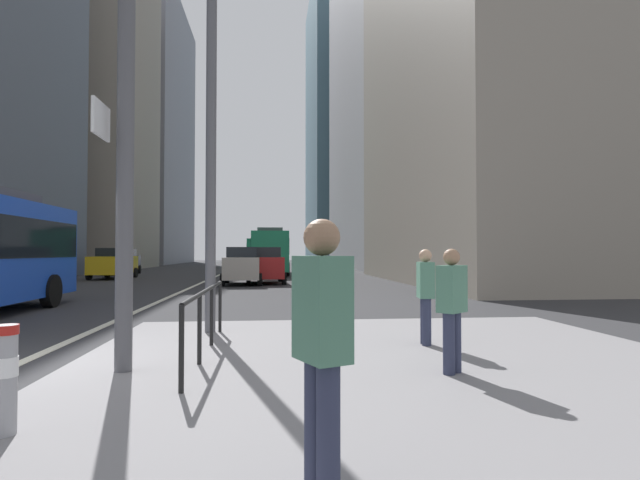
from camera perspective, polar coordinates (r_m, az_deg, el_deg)
ground_plane at (r=27.56m, az=-13.56°, el=-4.86°), size 160.00×160.00×0.00m
median_island at (r=6.68m, az=9.90°, el=-15.28°), size 9.00×10.00×0.15m
lane_centre_line at (r=37.48m, az=-11.46°, el=-3.94°), size 0.20×80.00×0.01m
office_tower_left_mid at (r=57.97m, az=-26.18°, el=13.76°), size 13.35×16.11×33.40m
office_tower_left_far at (r=81.94m, az=-19.88°, el=11.38°), size 12.52×25.46×39.40m
office_tower_right_mid at (r=59.22m, az=7.83°, el=16.23°), size 10.41×25.95×39.22m
office_tower_right_far at (r=90.01m, az=3.04°, el=12.85°), size 12.68×25.04×47.68m
city_bus_red_receding at (r=38.14m, az=-5.77°, el=-1.17°), size 2.75×10.86×3.40m
city_bus_red_distant at (r=57.59m, az=-6.76°, el=-1.24°), size 2.88×11.68×3.40m
car_oncoming_mid at (r=34.24m, az=-22.55°, el=-2.45°), size 2.17×4.51×1.94m
car_receding_near at (r=26.27m, az=-8.84°, el=-2.90°), size 2.06×4.13×1.94m
car_receding_far at (r=27.19m, az=-6.28°, el=-2.85°), size 2.21×4.41×1.94m
car_oncoming_far at (r=40.45m, az=-21.70°, el=-2.28°), size 2.17×4.54×1.94m
street_lamp_post at (r=10.45m, az=-12.31°, el=18.79°), size 5.50×0.32×8.00m
bollard_left at (r=5.07m, az=-32.32°, el=-12.81°), size 0.20×0.20×0.92m
pedestrian_railing at (r=7.76m, az=-12.90°, el=-7.34°), size 0.06×4.22×0.98m
pedestrian_waiting at (r=6.57m, az=14.85°, el=-7.17°), size 0.44×0.43×1.57m
pedestrian_walking at (r=8.48m, az=11.99°, el=-5.86°), size 0.29×0.41×1.58m
pedestrian_far at (r=3.18m, az=0.21°, el=-11.54°), size 0.37×0.44×1.74m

